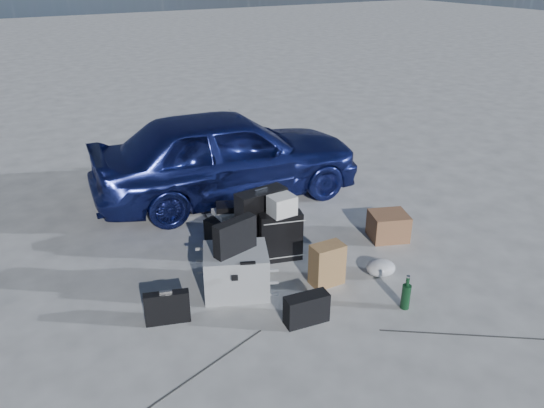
# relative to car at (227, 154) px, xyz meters

# --- Properties ---
(ground) EXTENTS (60.00, 60.00, 0.00)m
(ground) POSITION_rel_car_xyz_m (-0.36, -2.54, -0.60)
(ground) COLOR beige
(ground) RESTS_ON ground
(car) EXTENTS (3.67, 1.82, 1.20)m
(car) POSITION_rel_car_xyz_m (0.00, 0.00, 0.00)
(car) COLOR navy
(car) RESTS_ON ground
(pelican_case) EXTENTS (0.75, 0.70, 0.44)m
(pelican_case) POSITION_rel_car_xyz_m (-0.92, -2.11, -0.38)
(pelican_case) COLOR gray
(pelican_case) RESTS_ON ground
(laptop_bag) EXTENTS (0.45, 0.21, 0.33)m
(laptop_bag) POSITION_rel_car_xyz_m (-0.93, -2.11, 0.01)
(laptop_bag) COLOR black
(laptop_bag) RESTS_ON pelican_case
(briefcase) EXTENTS (0.40, 0.20, 0.31)m
(briefcase) POSITION_rel_car_xyz_m (-1.67, -2.25, -0.45)
(briefcase) COLOR black
(briefcase) RESTS_ON ground
(suitcase_left) EXTENTS (0.58, 0.25, 0.73)m
(suitcase_left) POSITION_rel_car_xyz_m (-0.33, -1.55, -0.24)
(suitcase_left) COLOR black
(suitcase_left) RESTS_ON ground
(suitcase_right) EXTENTS (0.48, 0.28, 0.54)m
(suitcase_right) POSITION_rel_car_xyz_m (-0.24, -1.80, -0.33)
(suitcase_right) COLOR black
(suitcase_right) RESTS_ON ground
(white_carton) EXTENTS (0.26, 0.21, 0.21)m
(white_carton) POSITION_rel_car_xyz_m (-0.24, -1.82, 0.05)
(white_carton) COLOR beige
(white_carton) RESTS_ON suitcase_right
(duffel_bag) EXTENTS (0.67, 0.48, 0.31)m
(duffel_bag) POSITION_rel_car_xyz_m (-0.49, -1.10, -0.45)
(duffel_bag) COLOR black
(duffel_bag) RESTS_ON ground
(flat_box_white) EXTENTS (0.36, 0.27, 0.06)m
(flat_box_white) POSITION_rel_car_xyz_m (-0.50, -1.12, -0.26)
(flat_box_white) COLOR beige
(flat_box_white) RESTS_ON duffel_bag
(flat_box_black) EXTENTS (0.37, 0.32, 0.07)m
(flat_box_black) POSITION_rel_car_xyz_m (-0.51, -1.12, -0.20)
(flat_box_black) COLOR black
(flat_box_black) RESTS_ON flat_box_white
(kraft_bag) EXTENTS (0.33, 0.20, 0.43)m
(kraft_bag) POSITION_rel_car_xyz_m (-0.08, -2.43, -0.39)
(kraft_bag) COLOR #9D7344
(kraft_bag) RESTS_ON ground
(cardboard_box) EXTENTS (0.51, 0.48, 0.31)m
(cardboard_box) POSITION_rel_car_xyz_m (1.08, -2.01, -0.45)
(cardboard_box) COLOR brown
(cardboard_box) RESTS_ON ground
(plastic_bag) EXTENTS (0.37, 0.34, 0.17)m
(plastic_bag) POSITION_rel_car_xyz_m (0.48, -2.59, -0.52)
(plastic_bag) COLOR silver
(plastic_bag) RESTS_ON ground
(messenger_bag) EXTENTS (0.41, 0.20, 0.28)m
(messenger_bag) POSITION_rel_car_xyz_m (-0.60, -2.86, -0.46)
(messenger_bag) COLOR black
(messenger_bag) RESTS_ON ground
(green_bottle) EXTENTS (0.09, 0.09, 0.33)m
(green_bottle) POSITION_rel_car_xyz_m (0.31, -3.14, -0.43)
(green_bottle) COLOR black
(green_bottle) RESTS_ON ground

